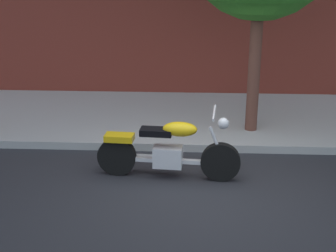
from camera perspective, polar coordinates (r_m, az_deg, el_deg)
The scene contains 3 objects.
ground_plane at distance 7.27m, azimuth 3.58°, elevation -7.37°, with size 60.00×60.00×0.00m, color #28282D.
sidewalk at distance 10.10m, azimuth 3.45°, elevation 0.94°, with size 25.33×3.35×0.14m, color #B0B0B0.
motorcycle at distance 7.46m, azimuth -0.01°, elevation -2.87°, with size 2.20×0.70×1.10m.
Camera 1 is at (-0.12, -6.49, 3.29)m, focal length 52.44 mm.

